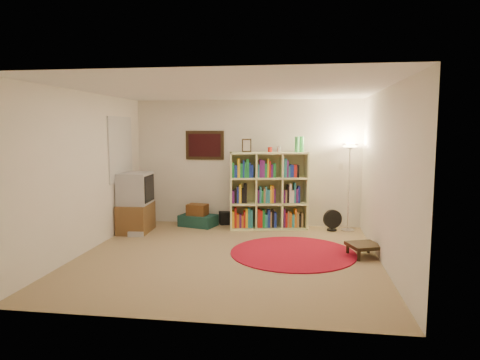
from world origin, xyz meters
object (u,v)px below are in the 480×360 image
object	(u,v)px
bookshelf	(267,192)
tv_stand	(136,203)
floor_fan	(332,220)
side_table	(364,246)
suitcase	(198,220)
floor_lamp	(350,159)

from	to	relation	value
bookshelf	tv_stand	xyz separation A→B (m)	(-2.42, -0.62, -0.18)
floor_fan	side_table	world-z (taller)	floor_fan
suitcase	tv_stand	bearing A→B (deg)	-132.94
floor_fan	tv_stand	bearing A→B (deg)	170.47
bookshelf	suitcase	xyz separation A→B (m)	(-1.38, 0.00, -0.61)
suitcase	side_table	distance (m)	3.42
floor_lamp	bookshelf	bearing A→B (deg)	-179.73
floor_lamp	suitcase	xyz separation A→B (m)	(-2.91, -0.00, -1.26)
floor_fan	side_table	distance (m)	1.67
side_table	tv_stand	bearing A→B (deg)	165.34
floor_fan	side_table	xyz separation A→B (m)	(0.35, -1.64, -0.03)
side_table	bookshelf	bearing A→B (deg)	133.62
bookshelf	floor_lamp	distance (m)	1.67
floor_lamp	floor_fan	xyz separation A→B (m)	(-0.29, -0.05, -1.17)
floor_lamp	tv_stand	size ratio (longest dim) A/B	1.48
suitcase	floor_lamp	bearing A→B (deg)	15.98
bookshelf	floor_fan	distance (m)	1.35
tv_stand	side_table	bearing A→B (deg)	-17.68
tv_stand	suitcase	distance (m)	1.29
bookshelf	side_table	world-z (taller)	bookshelf
bookshelf	suitcase	size ratio (longest dim) A/B	2.26
tv_stand	floor_fan	bearing A→B (deg)	6.06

